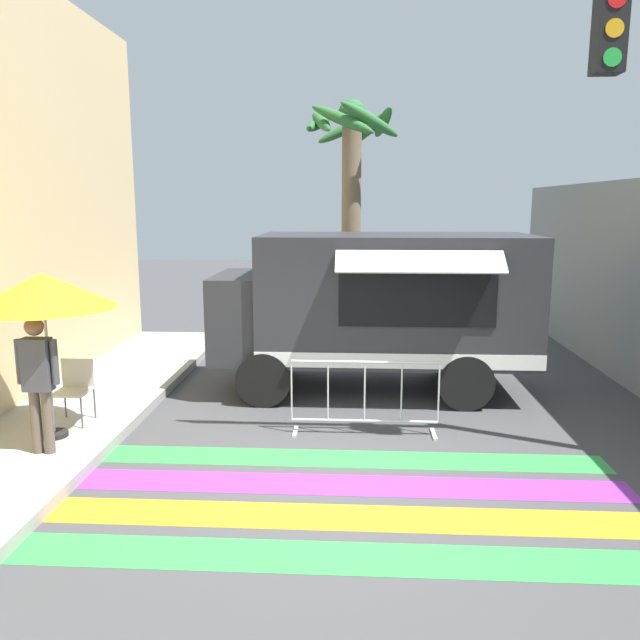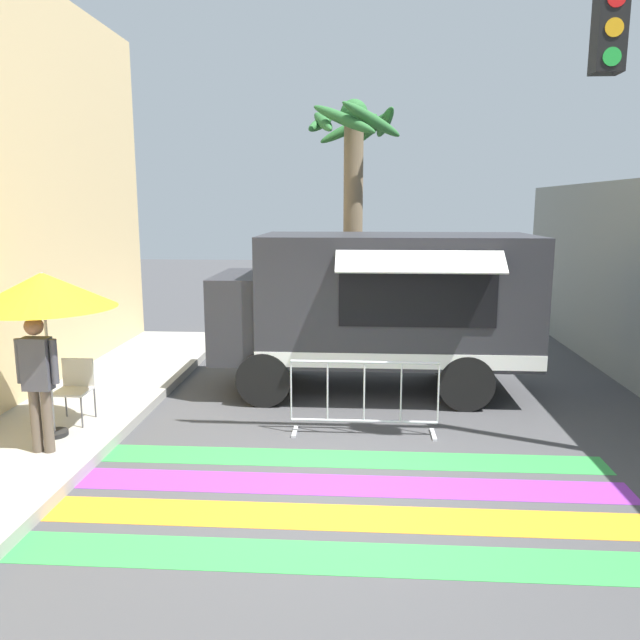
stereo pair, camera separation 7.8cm
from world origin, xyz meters
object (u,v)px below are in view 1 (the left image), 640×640
(food_truck, at_px, (371,301))
(vendor_person, at_px, (38,377))
(patio_umbrella, at_px, (43,291))
(palm_tree, at_px, (351,184))
(barricade_front, at_px, (365,398))
(folding_chair, at_px, (75,385))

(food_truck, bearing_deg, vendor_person, -140.39)
(food_truck, xyz_separation_m, patio_umbrella, (-4.27, -2.88, 0.53))
(patio_umbrella, xyz_separation_m, vendor_person, (0.14, -0.54, -0.98))
(patio_umbrella, relative_size, palm_tree, 0.40)
(vendor_person, bearing_deg, palm_tree, 56.25)
(patio_umbrella, height_order, barricade_front, patio_umbrella)
(folding_chair, height_order, barricade_front, barricade_front)
(food_truck, height_order, folding_chair, food_truck)
(barricade_front, bearing_deg, folding_chair, -178.75)
(folding_chair, distance_m, palm_tree, 7.56)
(patio_umbrella, bearing_deg, barricade_front, 9.95)
(food_truck, relative_size, folding_chair, 6.07)
(barricade_front, bearing_deg, patio_umbrella, -170.05)
(food_truck, bearing_deg, palm_tree, 96.33)
(food_truck, relative_size, barricade_front, 2.56)
(patio_umbrella, distance_m, palm_tree, 7.66)
(food_truck, distance_m, vendor_person, 5.38)
(folding_chair, height_order, palm_tree, palm_tree)
(food_truck, distance_m, folding_chair, 4.88)
(vendor_person, height_order, palm_tree, palm_tree)
(folding_chair, bearing_deg, vendor_person, -83.21)
(vendor_person, xyz_separation_m, palm_tree, (3.74, 6.96, 2.53))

